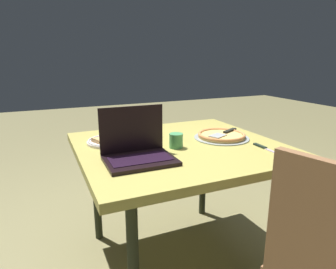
{
  "coord_description": "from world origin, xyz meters",
  "views": [
    {
      "loc": [
        -1.44,
        0.71,
        1.23
      ],
      "look_at": [
        -0.02,
        0.08,
        0.81
      ],
      "focal_mm": 31.6,
      "sensor_mm": 36.0,
      "label": 1
    }
  ],
  "objects_px": {
    "table_knife": "(265,148)",
    "pizza_tray": "(222,136)",
    "drink_cup": "(176,140)",
    "dining_table": "(179,155)",
    "pizza_plate": "(109,141)",
    "laptop": "(137,150)"
  },
  "relations": [
    {
      "from": "table_knife",
      "to": "drink_cup",
      "type": "bearing_deg",
      "value": 63.18
    },
    {
      "from": "pizza_tray",
      "to": "drink_cup",
      "type": "xyz_separation_m",
      "value": [
        -0.06,
        0.33,
        0.02
      ]
    },
    {
      "from": "dining_table",
      "to": "laptop",
      "type": "bearing_deg",
      "value": 116.51
    },
    {
      "from": "pizza_tray",
      "to": "drink_cup",
      "type": "height_order",
      "value": "drink_cup"
    },
    {
      "from": "pizza_tray",
      "to": "drink_cup",
      "type": "relative_size",
      "value": 4.19
    },
    {
      "from": "laptop",
      "to": "pizza_plate",
      "type": "height_order",
      "value": "laptop"
    },
    {
      "from": "laptop",
      "to": "table_knife",
      "type": "bearing_deg",
      "value": -99.74
    },
    {
      "from": "pizza_tray",
      "to": "laptop",
      "type": "bearing_deg",
      "value": 105.21
    },
    {
      "from": "table_knife",
      "to": "pizza_tray",
      "type": "bearing_deg",
      "value": 18.72
    },
    {
      "from": "dining_table",
      "to": "pizza_tray",
      "type": "bearing_deg",
      "value": -87.6
    },
    {
      "from": "drink_cup",
      "to": "pizza_plate",
      "type": "bearing_deg",
      "value": 52.85
    },
    {
      "from": "pizza_tray",
      "to": "table_knife",
      "type": "distance_m",
      "value": 0.29
    },
    {
      "from": "pizza_plate",
      "to": "table_knife",
      "type": "relative_size",
      "value": 1.13
    },
    {
      "from": "pizza_tray",
      "to": "table_knife",
      "type": "relative_size",
      "value": 1.47
    },
    {
      "from": "dining_table",
      "to": "laptop",
      "type": "xyz_separation_m",
      "value": [
        -0.15,
        0.3,
        0.12
      ]
    },
    {
      "from": "dining_table",
      "to": "table_knife",
      "type": "height_order",
      "value": "table_knife"
    },
    {
      "from": "pizza_plate",
      "to": "drink_cup",
      "type": "height_order",
      "value": "drink_cup"
    },
    {
      "from": "pizza_tray",
      "to": "table_knife",
      "type": "height_order",
      "value": "pizza_tray"
    },
    {
      "from": "dining_table",
      "to": "table_knife",
      "type": "relative_size",
      "value": 4.91
    },
    {
      "from": "laptop",
      "to": "table_knife",
      "type": "xyz_separation_m",
      "value": [
        -0.12,
        -0.68,
        -0.05
      ]
    },
    {
      "from": "drink_cup",
      "to": "table_knife",
      "type": "bearing_deg",
      "value": -116.82
    },
    {
      "from": "table_knife",
      "to": "drink_cup",
      "type": "distance_m",
      "value": 0.48
    }
  ]
}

